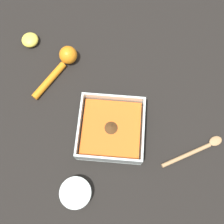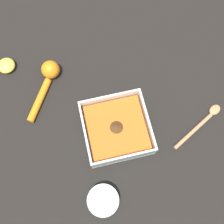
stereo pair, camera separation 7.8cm
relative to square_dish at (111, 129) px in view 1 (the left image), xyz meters
The scene contains 6 objects.
ground_plane 0.03m from the square_dish, 67.73° to the right, with size 4.00×4.00×0.00m, color black.
square_dish is the anchor object (origin of this frame).
spice_bowl 0.20m from the square_dish, 23.59° to the right, with size 0.09×0.09×0.03m.
lemon_squeezer 0.27m from the square_dish, 140.64° to the right, with size 0.18×0.13×0.06m.
lemon_half 0.42m from the square_dish, 134.08° to the right, with size 0.06×0.06×0.03m.
wooden_spoon 0.26m from the square_dish, 80.97° to the left, with size 0.11×0.19×0.01m.
Camera 1 is at (0.19, 0.03, 0.77)m, focal length 42.00 mm.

